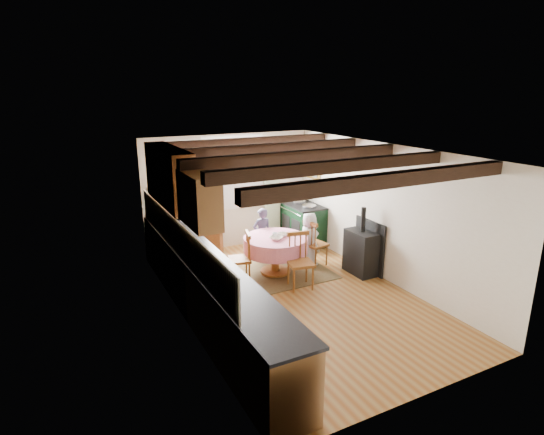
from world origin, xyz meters
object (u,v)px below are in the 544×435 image
aga_range (303,224)px  child_far (262,234)px  dining_table (275,255)px  chair_left (239,258)px  chair_right (316,243)px  child_right (309,239)px  cup (275,235)px  chair_near (301,261)px  cast_iron_stove (362,241)px

aga_range → child_far: child_far is taller
dining_table → chair_left: (-0.73, -0.03, 0.10)m
chair_right → child_right: (-0.12, 0.05, 0.07)m
dining_table → child_far: bearing=83.4°
cup → child_right: bearing=6.5°
chair_left → chair_right: (1.61, 0.05, -0.00)m
aga_range → chair_near: bearing=-122.2°
dining_table → child_right: bearing=5.4°
aga_range → child_far: (-1.21, -0.43, 0.08)m
child_right → chair_left: bearing=94.4°
chair_left → cast_iron_stove: 2.24m
dining_table → aga_range: size_ratio=1.20×
chair_left → aga_range: 2.35m
aga_range → cup: (-1.31, -1.18, 0.30)m
chair_left → chair_right: 1.61m
dining_table → child_right: (0.76, 0.07, 0.17)m
chair_right → child_far: bearing=36.6°
dining_table → chair_near: 0.75m
chair_right → aga_range: bearing=-31.0°
dining_table → aga_range: 1.74m
dining_table → cast_iron_stove: bearing=-26.6°
chair_near → cast_iron_stove: size_ratio=0.77×
aga_range → cup: aga_range is taller
aga_range → cup: size_ratio=9.97×
chair_right → aga_range: (0.41, 1.15, -0.00)m
child_far → child_right: child_far is taller
child_far → aga_range: bearing=-159.7°
chair_right → cast_iron_stove: cast_iron_stove is taller
dining_table → chair_near: (0.09, -0.73, 0.13)m
chair_right → cast_iron_stove: (0.52, -0.72, 0.18)m
child_far → cup: size_ratio=10.86×
dining_table → chair_left: 0.74m
chair_right → child_right: 0.15m
aga_range → child_right: bearing=-115.9°
chair_left → chair_near: bearing=63.9°
dining_table → child_far: child_far is taller
dining_table → cup: bearing=-143.3°
dining_table → cup: size_ratio=11.95×
chair_left → cast_iron_stove: (2.13, -0.67, 0.18)m
dining_table → child_far: (0.09, 0.74, 0.18)m
dining_table → chair_left: chair_left is taller
chair_near → aga_range: (1.20, 1.90, -0.03)m
cup → aga_range: bearing=42.0°
aga_range → child_right: size_ratio=0.93×
chair_right → child_far: child_far is taller
chair_right → cup: size_ratio=9.23×
dining_table → chair_right: (0.88, 0.02, 0.10)m
chair_right → child_far: 1.08m
dining_table → child_right: child_right is taller
chair_near → aga_range: chair_near is taller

